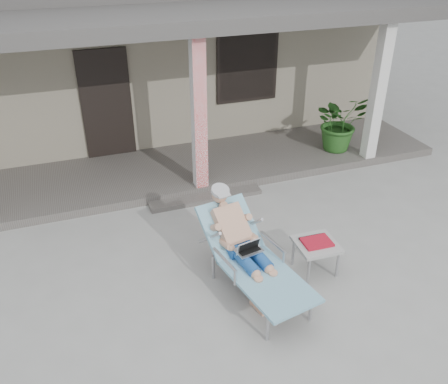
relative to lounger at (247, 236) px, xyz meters
name	(u,v)px	position (x,y,z in m)	size (l,w,h in m)	color
ground	(245,261)	(0.18, 0.45, -0.78)	(60.00, 60.00, 0.00)	#9E9E99
house	(145,46)	(0.18, 6.95, 0.88)	(10.40, 5.40, 3.30)	gray
porch_deck	(188,168)	(0.18, 3.45, -0.71)	(10.00, 2.00, 0.15)	#605B56
porch_overhang	(183,23)	(0.18, 3.40, 2.01)	(10.00, 2.30, 2.85)	silver
porch_step	(206,198)	(0.18, 2.30, -0.74)	(2.00, 0.30, 0.07)	#605B56
lounger	(247,236)	(0.00, 0.00, 0.00)	(1.07, 2.02, 1.27)	#B7B7BC
side_table	(316,246)	(1.00, -0.05, -0.36)	(0.58, 0.58, 0.50)	#A2A29E
potted_palm	(340,122)	(3.29, 3.13, -0.05)	(1.05, 0.91, 1.16)	#26591E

